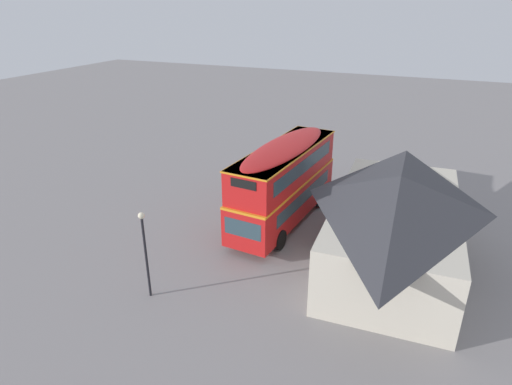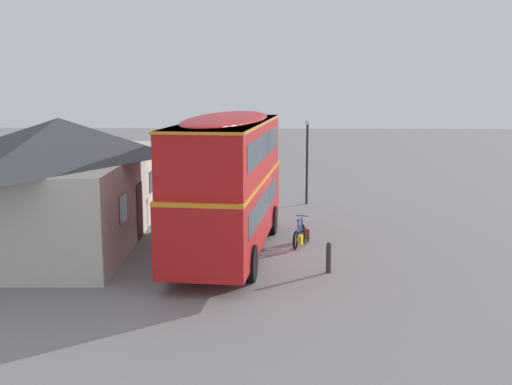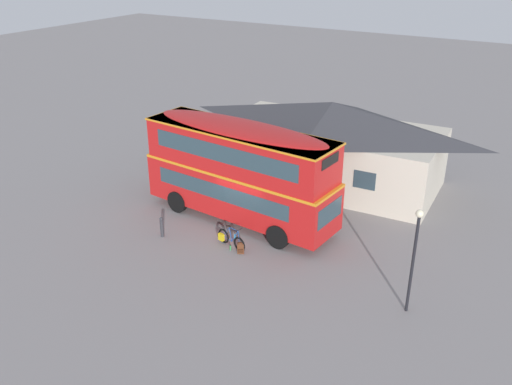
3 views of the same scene
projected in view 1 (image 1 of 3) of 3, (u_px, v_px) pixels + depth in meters
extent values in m
plane|color=gray|center=(266.00, 224.00, 25.52)|extent=(120.00, 120.00, 0.00)
cylinder|color=black|center=(280.00, 240.00, 22.74)|extent=(1.12, 0.38, 1.10)
cylinder|color=black|center=(241.00, 229.00, 23.77)|extent=(1.12, 0.38, 1.10)
cylinder|color=black|center=(320.00, 198.00, 27.54)|extent=(1.12, 0.38, 1.10)
cylinder|color=black|center=(286.00, 191.00, 28.57)|extent=(1.12, 0.38, 1.10)
cube|color=red|center=(284.00, 198.00, 25.26)|extent=(9.80, 3.35, 2.10)
cube|color=orange|center=(284.00, 181.00, 24.83)|extent=(9.82, 3.38, 0.12)
cube|color=red|center=(285.00, 165.00, 24.43)|extent=(9.51, 3.28, 1.90)
ellipsoid|color=red|center=(285.00, 147.00, 24.02)|extent=(9.32, 3.21, 0.36)
cube|color=#2D424C|center=(243.00, 229.00, 21.30)|extent=(0.24, 2.05, 0.90)
cube|color=black|center=(243.00, 184.00, 20.46)|extent=(0.18, 1.37, 0.44)
cube|color=#2D424C|center=(266.00, 188.00, 25.84)|extent=(7.47, 0.71, 0.76)
cube|color=#2D424C|center=(265.00, 159.00, 24.90)|extent=(7.86, 0.75, 0.80)
cube|color=#2D424C|center=(305.00, 196.00, 24.77)|extent=(7.47, 0.71, 0.76)
cube|color=#2D424C|center=(305.00, 166.00, 23.84)|extent=(7.86, 0.75, 0.80)
cube|color=orange|center=(285.00, 149.00, 24.06)|extent=(9.61, 3.37, 0.08)
torus|color=black|center=(233.00, 219.00, 25.34)|extent=(0.68, 0.25, 0.68)
torus|color=black|center=(244.00, 213.00, 26.07)|extent=(0.68, 0.25, 0.68)
cylinder|color=#B2B2B7|center=(233.00, 219.00, 25.34)|extent=(0.07, 0.11, 0.05)
cylinder|color=#B2B2B7|center=(244.00, 213.00, 26.07)|extent=(0.07, 0.11, 0.05)
cylinder|color=#234C99|center=(236.00, 213.00, 25.42)|extent=(0.46, 0.15, 0.70)
cylinder|color=#234C99|center=(236.00, 208.00, 25.34)|extent=(0.56, 0.18, 0.06)
cylinder|color=#234C99|center=(239.00, 212.00, 25.63)|extent=(0.18, 0.08, 0.67)
cylinder|color=#234C99|center=(241.00, 215.00, 25.89)|extent=(0.52, 0.16, 0.09)
cylinder|color=#234C99|center=(242.00, 210.00, 25.81)|extent=(0.40, 0.13, 0.61)
cylinder|color=#234C99|center=(233.00, 214.00, 25.23)|extent=(0.10, 0.05, 0.63)
cylinder|color=black|center=(233.00, 209.00, 25.11)|extent=(0.14, 0.45, 0.03)
ellipsoid|color=black|center=(240.00, 206.00, 25.55)|extent=(0.28, 0.16, 0.06)
cube|color=yellow|center=(241.00, 212.00, 26.14)|extent=(0.31, 0.21, 0.32)
cylinder|color=#338CBF|center=(236.00, 213.00, 25.42)|extent=(0.07, 0.07, 0.18)
cube|color=#592D19|center=(230.00, 221.00, 25.30)|extent=(0.35, 0.32, 0.47)
ellipsoid|color=#592D19|center=(230.00, 218.00, 25.21)|extent=(0.33, 0.31, 0.10)
cube|color=#3E2011|center=(228.00, 223.00, 25.32)|extent=(0.19, 0.13, 0.17)
cylinder|color=black|center=(232.00, 222.00, 25.25)|extent=(0.05, 0.05, 0.38)
cylinder|color=black|center=(232.00, 221.00, 25.39)|extent=(0.05, 0.05, 0.38)
cylinder|color=green|center=(234.00, 220.00, 25.79)|extent=(0.08, 0.08, 0.23)
cylinder|color=black|center=(234.00, 218.00, 25.74)|extent=(0.05, 0.05, 0.02)
cube|color=beige|center=(393.00, 231.00, 21.44)|extent=(11.79, 6.21, 3.16)
pyramid|color=#38383D|center=(399.00, 189.00, 20.53)|extent=(12.20, 6.63, 1.37)
cube|color=#3D2319|center=(335.00, 231.00, 22.57)|extent=(1.10, 0.09, 2.10)
cube|color=#2D424C|center=(346.00, 198.00, 24.76)|extent=(1.10, 0.09, 0.90)
cube|color=#2D424C|center=(324.00, 247.00, 19.82)|extent=(1.10, 0.09, 0.90)
cylinder|color=black|center=(146.00, 258.00, 18.57)|extent=(0.11, 0.11, 3.85)
sphere|color=#F2E5BF|center=(141.00, 216.00, 17.74)|extent=(0.28, 0.28, 0.28)
cylinder|color=#333338|center=(248.00, 193.00, 28.67)|extent=(0.16, 0.16, 0.85)
sphere|color=#333338|center=(248.00, 186.00, 28.48)|extent=(0.16, 0.16, 0.16)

